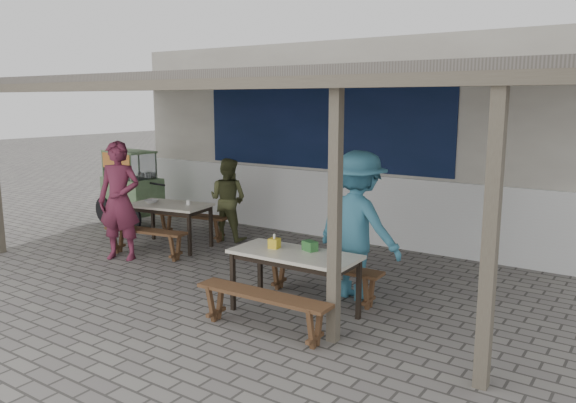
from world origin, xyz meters
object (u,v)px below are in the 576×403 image
(patron_right_table, at_px, (358,226))
(condiment_bowl, at_px, (151,201))
(tissue_box, at_px, (274,243))
(vendor_cart, at_px, (131,184))
(table_left, at_px, (170,209))
(bench_left_wall, at_px, (192,221))
(table_right, at_px, (295,259))
(patron_street_side, at_px, (119,201))
(condiment_jar, at_px, (188,202))
(bench_left_street, at_px, (146,236))
(patron_wall_side, at_px, (228,199))
(bench_right_wall, at_px, (322,272))
(donation_box, at_px, (310,246))
(bench_right_street, at_px, (262,303))

(patron_right_table, distance_m, condiment_bowl, 4.12)
(tissue_box, bearing_deg, vendor_cart, 156.93)
(table_left, height_order, bench_left_wall, table_left)
(bench_left_wall, height_order, table_right, table_right)
(patron_street_side, distance_m, condiment_jar, 1.15)
(bench_left_street, distance_m, vendor_cart, 2.63)
(bench_left_wall, bearing_deg, patron_wall_side, 19.05)
(bench_left_street, bearing_deg, patron_right_table, -6.08)
(patron_wall_side, distance_m, tissue_box, 3.50)
(bench_left_street, height_order, patron_wall_side, patron_wall_side)
(bench_right_wall, xyz_separation_m, donation_box, (0.12, -0.48, 0.46))
(bench_right_street, xyz_separation_m, condiment_bowl, (-3.79, 1.89, 0.43))
(patron_right_table, relative_size, condiment_jar, 23.44)
(patron_street_side, bearing_deg, patron_wall_side, 48.25)
(patron_street_side, distance_m, patron_right_table, 3.93)
(table_right, xyz_separation_m, condiment_jar, (-3.12, 1.47, 0.12))
(condiment_bowl, bearing_deg, tissue_box, -19.37)
(table_right, xyz_separation_m, donation_box, (0.10, 0.16, 0.14))
(bench_left_wall, relative_size, patron_wall_side, 1.00)
(bench_left_street, bearing_deg, table_right, -21.71)
(bench_right_street, xyz_separation_m, patron_right_table, (0.31, 1.58, 0.59))
(bench_right_wall, relative_size, condiment_jar, 20.17)
(patron_street_side, bearing_deg, tissue_box, -30.97)
(bench_left_street, relative_size, donation_box, 8.53)
(bench_left_street, distance_m, bench_right_wall, 3.30)
(table_left, relative_size, condiment_bowl, 6.70)
(table_left, height_order, vendor_cart, vendor_cart)
(condiment_bowl, bearing_deg, donation_box, -15.56)
(patron_right_table, bearing_deg, bench_left_street, 14.42)
(condiment_bowl, bearing_deg, patron_street_side, -75.82)
(patron_wall_side, xyz_separation_m, tissue_box, (2.66, -2.27, 0.07))
(bench_left_street, bearing_deg, donation_box, -18.69)
(table_right, bearing_deg, bench_right_wall, 90.00)
(table_left, relative_size, patron_wall_side, 0.98)
(patron_right_table, bearing_deg, bench_left_wall, -4.41)
(bench_left_wall, bearing_deg, bench_left_street, -90.00)
(table_right, height_order, condiment_bowl, condiment_bowl)
(vendor_cart, bearing_deg, bench_left_street, -28.57)
(patron_wall_side, height_order, patron_right_table, patron_right_table)
(bench_left_wall, distance_m, condiment_bowl, 0.89)
(bench_left_wall, distance_m, tissue_box, 3.81)
(donation_box, bearing_deg, patron_wall_side, 145.15)
(bench_right_wall, bearing_deg, tissue_box, -116.53)
(patron_wall_side, xyz_separation_m, donation_box, (3.07, -2.14, 0.07))
(bench_right_street, xyz_separation_m, patron_street_side, (-3.58, 1.06, 0.59))
(patron_street_side, distance_m, condiment_bowl, 0.87)
(donation_box, bearing_deg, bench_right_wall, 104.27)
(bench_left_street, distance_m, condiment_jar, 0.92)
(bench_right_street, xyz_separation_m, donation_box, (0.09, 0.81, 0.46))
(table_right, distance_m, patron_street_side, 3.59)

